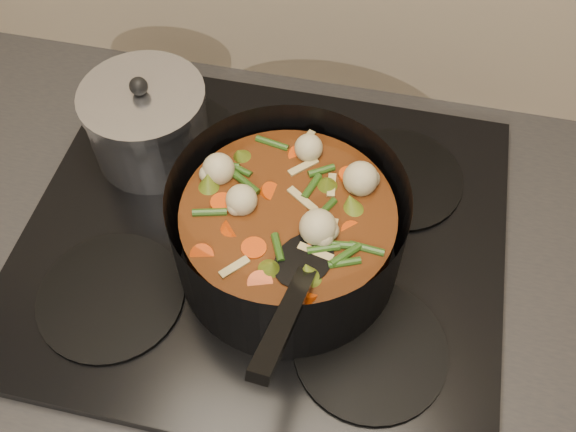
# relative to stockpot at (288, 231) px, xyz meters

# --- Properties ---
(counter) EXTENTS (2.64, 0.64, 0.91)m
(counter) POSITION_rel_stockpot_xyz_m (-0.04, 0.03, -0.54)
(counter) COLOR brown
(counter) RESTS_ON ground
(stovetop) EXTENTS (0.62, 0.54, 0.03)m
(stovetop) POSITION_rel_stockpot_xyz_m (-0.04, 0.03, -0.07)
(stovetop) COLOR black
(stovetop) RESTS_ON counter
(stockpot) EXTENTS (0.34, 0.41, 0.20)m
(stockpot) POSITION_rel_stockpot_xyz_m (0.00, 0.00, 0.00)
(stockpot) COLOR black
(stockpot) RESTS_ON stovetop
(saucepan) EXTENTS (0.17, 0.17, 0.14)m
(saucepan) POSITION_rel_stockpot_xyz_m (-0.23, 0.14, -0.01)
(saucepan) COLOR silver
(saucepan) RESTS_ON stovetop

